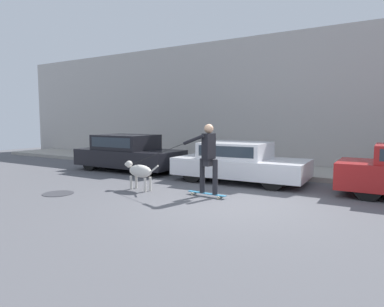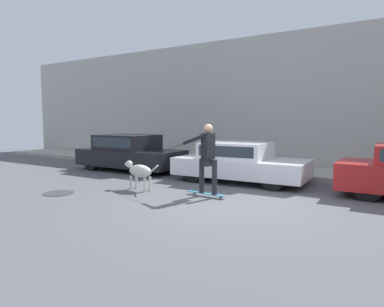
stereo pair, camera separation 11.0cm
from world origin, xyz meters
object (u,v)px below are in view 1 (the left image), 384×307
(parked_car_0, at_px, (129,153))
(dog, at_px, (140,171))
(parked_car_1, at_px, (239,163))
(skateboarder, at_px, (208,155))

(parked_car_0, relative_size, dog, 3.16)
(parked_car_1, relative_size, dog, 3.18)
(skateboarder, bearing_deg, parked_car_0, -21.96)
(skateboarder, bearing_deg, dog, 11.47)
(parked_car_1, bearing_deg, dog, -126.96)
(parked_car_1, height_order, dog, parked_car_1)
(parked_car_0, bearing_deg, dog, -43.71)
(parked_car_0, distance_m, parked_car_1, 4.48)
(parked_car_0, distance_m, dog, 3.72)
(dog, distance_m, skateboarder, 2.05)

